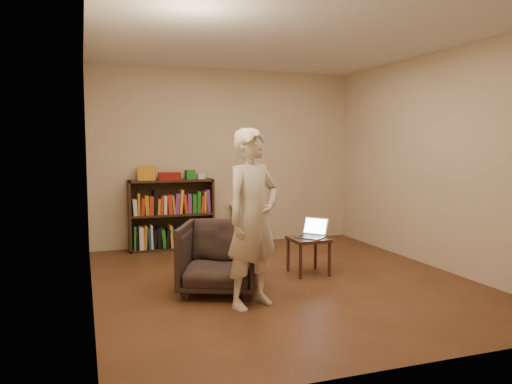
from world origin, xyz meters
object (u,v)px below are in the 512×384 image
object	(u,v)px
side_table	(308,244)
person	(253,218)
stool	(246,213)
bookshelf	(171,218)
armchair	(220,257)
laptop	(312,232)

from	to	relation	value
side_table	person	distance (m)	1.41
person	side_table	bearing A→B (deg)	17.24
stool	person	size ratio (longest dim) A/B	0.35
stool	side_table	xyz separation A→B (m)	(0.17, -1.84, -0.12)
stool	side_table	world-z (taller)	stool
bookshelf	side_table	world-z (taller)	bookshelf
armchair	person	size ratio (longest dim) A/B	0.48
laptop	bookshelf	bearing A→B (deg)	176.61
stool	laptop	distance (m)	1.83
bookshelf	armchair	size ratio (longest dim) A/B	1.51
side_table	bookshelf	bearing A→B (deg)	123.68
bookshelf	person	distance (m)	2.83
armchair	bookshelf	bearing A→B (deg)	115.95
armchair	laptop	size ratio (longest dim) A/B	1.88
stool	person	distance (m)	2.87
laptop	person	distance (m)	1.44
bookshelf	person	bearing A→B (deg)	-84.23
stool	armchair	size ratio (longest dim) A/B	0.74
bookshelf	stool	distance (m)	1.10
armchair	side_table	size ratio (longest dim) A/B	1.87
bookshelf	armchair	world-z (taller)	bookshelf
side_table	person	bearing A→B (deg)	-138.11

